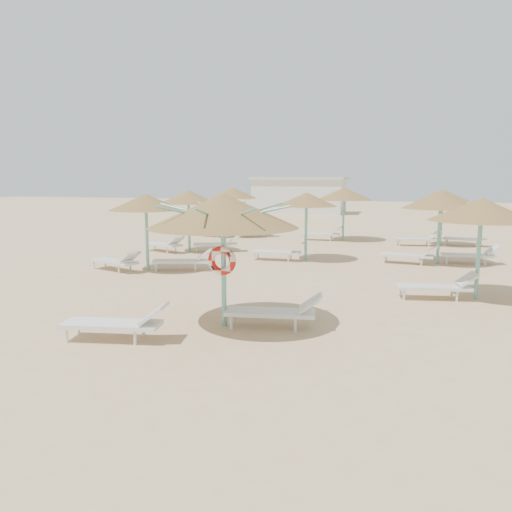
# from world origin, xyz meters

# --- Properties ---
(ground) EXTENTS (120.00, 120.00, 0.00)m
(ground) POSITION_xyz_m (0.00, 0.00, 0.00)
(ground) COLOR tan
(ground) RESTS_ON ground
(main_palapa) EXTENTS (3.22, 3.22, 2.89)m
(main_palapa) POSITION_xyz_m (-0.15, 0.06, 2.51)
(main_palapa) COLOR #66B1A3
(main_palapa) RESTS_ON ground
(lounger_main_a) EXTENTS (2.17, 1.01, 0.76)m
(lounger_main_a) POSITION_xyz_m (-1.81, -1.49, 0.36)
(lounger_main_a) COLOR silver
(lounger_main_a) RESTS_ON ground
(lounger_main_b) EXTENTS (2.15, 0.95, 0.76)m
(lounger_main_b) POSITION_xyz_m (0.98, 0.28, 0.36)
(lounger_main_b) COLOR silver
(lounger_main_b) RESTS_ON ground
(palapa_field) EXTENTS (15.01, 14.35, 2.71)m
(palapa_field) POSITION_xyz_m (0.13, 10.85, 2.29)
(palapa_field) COLOR #66B1A3
(palapa_field) RESTS_ON ground
(service_hut) EXTENTS (8.40, 4.40, 3.25)m
(service_hut) POSITION_xyz_m (-6.00, 35.00, 1.64)
(service_hut) COLOR silver
(service_hut) RESTS_ON ground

